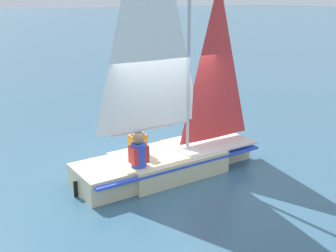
# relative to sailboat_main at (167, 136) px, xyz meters

# --- Properties ---
(ground_plane) EXTENTS (260.00, 260.00, 0.00)m
(ground_plane) POSITION_rel_sailboat_main_xyz_m (-0.01, -0.00, -0.85)
(ground_plane) COLOR #38607A
(sailboat_main) EXTENTS (4.25, 1.53, 6.14)m
(sailboat_main) POSITION_rel_sailboat_main_xyz_m (0.00, 0.00, 0.00)
(sailboat_main) COLOR beige
(sailboat_main) RESTS_ON ground_plane
(sailor_helm) EXTENTS (0.35, 0.31, 1.16)m
(sailor_helm) POSITION_rel_sailboat_main_xyz_m (0.58, -0.27, -0.21)
(sailor_helm) COLOR black
(sailor_helm) RESTS_ON ground_plane
(sailor_crew) EXTENTS (0.35, 0.31, 1.16)m
(sailor_crew) POSITION_rel_sailboat_main_xyz_m (0.89, 0.35, -0.22)
(sailor_crew) COLOR black
(sailor_crew) RESTS_ON ground_plane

